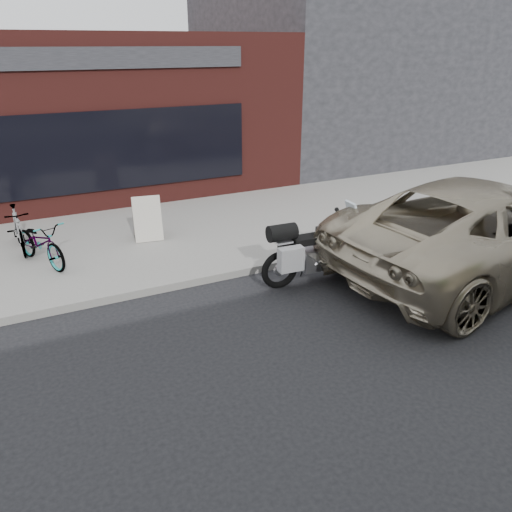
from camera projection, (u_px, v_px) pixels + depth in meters
name	position (u px, v px, depth m)	size (l,w,h in m)	color
ground	(321.00, 413.00, 6.20)	(120.00, 120.00, 0.00)	black
near_sidewalk	(162.00, 231.00, 11.96)	(44.00, 6.00, 0.15)	gray
storefront	(36.00, 110.00, 16.07)	(14.00, 10.07, 4.50)	#59211D
neighbour_building	(345.00, 75.00, 20.61)	(10.00, 10.00, 6.00)	#242529
motorcycle	(312.00, 251.00, 9.34)	(2.38, 0.77, 1.50)	black
minivan	(485.00, 228.00, 9.70)	(3.06, 6.64, 1.85)	tan
bicycle_front	(40.00, 243.00, 9.83)	(0.60, 1.73, 0.91)	gray
bicycle_rear	(18.00, 229.00, 10.47)	(0.45, 1.58, 0.95)	gray
sandwich_sign	(147.00, 217.00, 11.14)	(0.70, 0.65, 0.98)	beige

